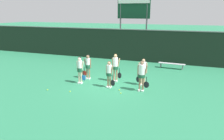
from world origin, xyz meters
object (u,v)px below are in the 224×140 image
player_0 (80,68)px  tennis_ball_3 (142,87)px  scoreboard (134,14)px  player_5 (143,70)px  tennis_ball_2 (47,90)px  player_3 (88,65)px  tennis_ball_0 (70,91)px  tennis_ball_4 (119,90)px  player_1 (109,72)px  player_4 (116,66)px  bench_courtside (172,64)px  tennis_ball_1 (121,93)px  player_2 (142,73)px

player_0 → tennis_ball_3: player_0 is taller
scoreboard → player_0: bearing=-95.5°
player_5 → tennis_ball_2: size_ratio=23.65×
player_3 → tennis_ball_0: player_3 is taller
tennis_ball_2 → tennis_ball_4: tennis_ball_2 is taller
tennis_ball_2 → tennis_ball_4: size_ratio=1.02×
player_3 → player_5: (3.77, -0.01, -0.00)m
player_1 → player_4: size_ratio=0.89×
player_1 → player_4: player_4 is taller
player_0 → tennis_ball_3: (3.85, 0.57, -0.98)m
player_5 → tennis_ball_2: 5.80m
player_5 → tennis_ball_0: size_ratio=24.55×
bench_courtside → tennis_ball_4: bearing=-106.4°
player_5 → tennis_ball_1: player_5 is taller
tennis_ball_1 → tennis_ball_2: (-4.16, -0.99, 0.00)m
tennis_ball_4 → tennis_ball_1: bearing=-60.8°
scoreboard → tennis_ball_3: size_ratio=79.38×
player_2 → player_3: 4.07m
scoreboard → tennis_ball_4: 10.54m
player_1 → player_4: bearing=103.4°
bench_courtside → player_2: bearing=-96.7°
player_4 → tennis_ball_1: (1.03, -1.97, -1.04)m
bench_courtside → tennis_ball_2: 9.91m
tennis_ball_3 → player_3: bearing=172.8°
bench_courtside → player_4: (-3.06, -4.77, 0.70)m
player_3 → player_4: bearing=-0.4°
player_3 → tennis_ball_0: (0.17, -2.64, -0.95)m
tennis_ball_1 → tennis_ball_3: size_ratio=0.96×
player_0 → tennis_ball_1: bearing=-13.5°
bench_courtside → tennis_ball_0: bearing=-119.2°
player_0 → scoreboard: bearing=86.4°
player_2 → player_4: size_ratio=0.99×
scoreboard → bench_courtside: (4.12, -3.19, -3.86)m
player_4 → tennis_ball_4: 2.01m
player_1 → tennis_ball_2: 3.73m
player_2 → tennis_ball_3: 1.19m
tennis_ball_0 → tennis_ball_1: size_ratio=1.02×
scoreboard → player_2: scoreboard is taller
tennis_ball_0 → tennis_ball_1: 2.90m
player_0 → tennis_ball_1: (2.98, -0.82, -0.98)m
bench_courtside → player_1: 6.74m
player_2 → tennis_ball_0: bearing=-156.0°
scoreboard → player_2: bearing=-71.5°
player_2 → player_1: bearing=-176.4°
scoreboard → tennis_ball_2: scoreboard is taller
player_2 → player_4: bearing=150.9°
tennis_ball_1 → tennis_ball_3: (0.87, 1.39, 0.00)m
player_0 → player_4: player_4 is taller
scoreboard → player_5: (2.90, -8.07, -3.24)m
player_1 → tennis_ball_4: bearing=-10.4°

